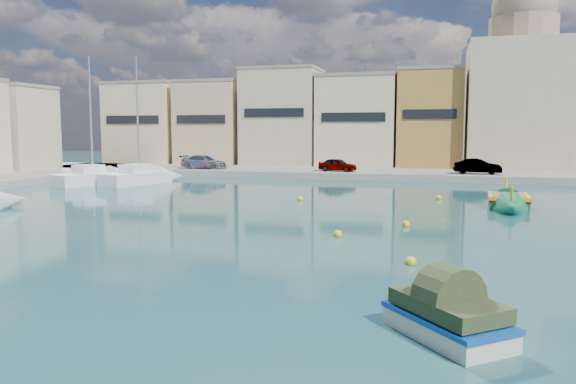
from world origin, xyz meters
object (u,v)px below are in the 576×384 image
at_px(yacht_north, 152,178).
at_px(yacht_midnorth, 107,178).
at_px(tender_near, 448,318).
at_px(church_block, 521,87).
at_px(luzzu_green, 508,202).

xyz_separation_m(yacht_north, yacht_midnorth, (-3.03, -1.73, 0.00)).
bearing_deg(tender_near, church_block, 81.43).
xyz_separation_m(luzzu_green, yacht_midnorth, (-29.44, 6.25, 0.16)).
distance_m(luzzu_green, tender_near, 21.70).
bearing_deg(yacht_north, yacht_midnorth, -150.34).
bearing_deg(tender_near, yacht_north, 127.93).
relative_size(church_block, yacht_midnorth, 1.78).
bearing_deg(church_block, tender_near, -98.57).
xyz_separation_m(tender_near, yacht_midnorth, (-25.94, 27.66, 0.01)).
xyz_separation_m(church_block, luzzu_green, (-3.66, -26.08, -8.14)).
distance_m(church_block, luzzu_green, 27.56).
distance_m(tender_near, yacht_north, 37.26).
xyz_separation_m(luzzu_green, yacht_north, (-26.41, 7.97, 0.16)).
distance_m(yacht_north, yacht_midnorth, 3.49).
bearing_deg(tender_near, yacht_midnorth, 133.16).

